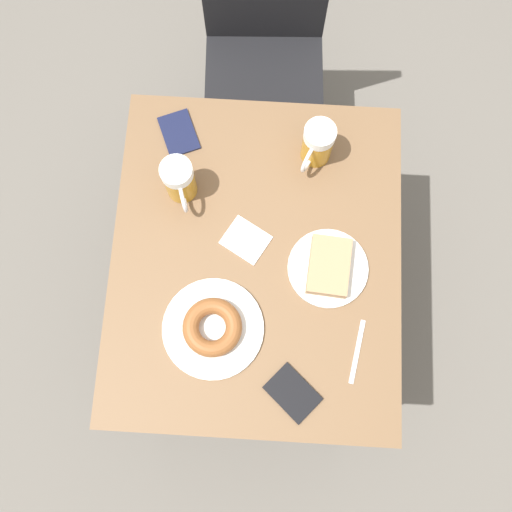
{
  "coord_description": "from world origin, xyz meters",
  "views": [
    {
      "loc": [
        0.02,
        -0.36,
        2.18
      ],
      "look_at": [
        0.0,
        0.0,
        0.76
      ],
      "focal_mm": 40.0,
      "sensor_mm": 36.0,
      "label": 1
    }
  ],
  "objects_px": {
    "beer_mug_center": "(317,144)",
    "plate_with_donut": "(213,328)",
    "plate_with_cake": "(328,267)",
    "passport_near_edge": "(179,133)",
    "chair": "(265,34)",
    "napkin_folded": "(246,240)",
    "fork": "(357,352)",
    "passport_far_edge": "(293,393)",
    "beer_mug_left": "(179,181)"
  },
  "relations": [
    {
      "from": "chair",
      "to": "beer_mug_center",
      "type": "height_order",
      "value": "chair"
    },
    {
      "from": "beer_mug_center",
      "to": "fork",
      "type": "distance_m",
      "value": 0.55
    },
    {
      "from": "beer_mug_center",
      "to": "passport_far_edge",
      "type": "bearing_deg",
      "value": -92.93
    },
    {
      "from": "chair",
      "to": "passport_near_edge",
      "type": "distance_m",
      "value": 0.53
    },
    {
      "from": "napkin_folded",
      "to": "fork",
      "type": "xyz_separation_m",
      "value": [
        0.3,
        -0.27,
        -0.0
      ]
    },
    {
      "from": "passport_far_edge",
      "to": "passport_near_edge",
      "type": "bearing_deg",
      "value": 116.87
    },
    {
      "from": "beer_mug_left",
      "to": "napkin_folded",
      "type": "bearing_deg",
      "value": -35.94
    },
    {
      "from": "plate_with_cake",
      "to": "passport_near_edge",
      "type": "xyz_separation_m",
      "value": [
        -0.42,
        0.36,
        -0.01
      ]
    },
    {
      "from": "chair",
      "to": "fork",
      "type": "height_order",
      "value": "chair"
    },
    {
      "from": "plate_with_donut",
      "to": "passport_near_edge",
      "type": "xyz_separation_m",
      "value": [
        -0.14,
        0.53,
        -0.02
      ]
    },
    {
      "from": "napkin_folded",
      "to": "passport_far_edge",
      "type": "distance_m",
      "value": 0.41
    },
    {
      "from": "napkin_folded",
      "to": "passport_near_edge",
      "type": "bearing_deg",
      "value": 124.69
    },
    {
      "from": "napkin_folded",
      "to": "passport_far_edge",
      "type": "bearing_deg",
      "value": -69.98
    },
    {
      "from": "plate_with_cake",
      "to": "napkin_folded",
      "type": "xyz_separation_m",
      "value": [
        -0.22,
        0.06,
        -0.02
      ]
    },
    {
      "from": "chair",
      "to": "plate_with_donut",
      "type": "bearing_deg",
      "value": -97.44
    },
    {
      "from": "beer_mug_left",
      "to": "napkin_folded",
      "type": "distance_m",
      "value": 0.23
    },
    {
      "from": "beer_mug_left",
      "to": "fork",
      "type": "distance_m",
      "value": 0.63
    },
    {
      "from": "beer_mug_center",
      "to": "fork",
      "type": "height_order",
      "value": "beer_mug_center"
    },
    {
      "from": "fork",
      "to": "beer_mug_center",
      "type": "bearing_deg",
      "value": 103.33
    },
    {
      "from": "beer_mug_center",
      "to": "plate_with_donut",
      "type": "bearing_deg",
      "value": -116.14
    },
    {
      "from": "chair",
      "to": "beer_mug_left",
      "type": "height_order",
      "value": "chair"
    },
    {
      "from": "chair",
      "to": "beer_mug_center",
      "type": "distance_m",
      "value": 0.57
    },
    {
      "from": "chair",
      "to": "passport_far_edge",
      "type": "distance_m",
      "value": 1.15
    },
    {
      "from": "plate_with_cake",
      "to": "napkin_folded",
      "type": "relative_size",
      "value": 1.47
    },
    {
      "from": "napkin_folded",
      "to": "passport_far_edge",
      "type": "relative_size",
      "value": 0.93
    },
    {
      "from": "beer_mug_left",
      "to": "passport_near_edge",
      "type": "xyz_separation_m",
      "value": [
        -0.03,
        0.17,
        -0.07
      ]
    },
    {
      "from": "plate_with_donut",
      "to": "beer_mug_left",
      "type": "height_order",
      "value": "beer_mug_left"
    },
    {
      "from": "fork",
      "to": "beer_mug_left",
      "type": "bearing_deg",
      "value": 139.75
    },
    {
      "from": "beer_mug_center",
      "to": "passport_far_edge",
      "type": "height_order",
      "value": "beer_mug_center"
    },
    {
      "from": "fork",
      "to": "passport_near_edge",
      "type": "height_order",
      "value": "passport_near_edge"
    },
    {
      "from": "plate_with_donut",
      "to": "beer_mug_left",
      "type": "distance_m",
      "value": 0.39
    },
    {
      "from": "plate_with_donut",
      "to": "napkin_folded",
      "type": "xyz_separation_m",
      "value": [
        0.07,
        0.24,
        -0.02
      ]
    },
    {
      "from": "plate_with_donut",
      "to": "fork",
      "type": "xyz_separation_m",
      "value": [
        0.37,
        -0.04,
        -0.02
      ]
    },
    {
      "from": "beer_mug_center",
      "to": "plate_with_cake",
      "type": "bearing_deg",
      "value": -81.91
    },
    {
      "from": "beer_mug_center",
      "to": "napkin_folded",
      "type": "xyz_separation_m",
      "value": [
        -0.17,
        -0.25,
        -0.07
      ]
    },
    {
      "from": "plate_with_cake",
      "to": "passport_near_edge",
      "type": "height_order",
      "value": "plate_with_cake"
    },
    {
      "from": "plate_with_cake",
      "to": "fork",
      "type": "distance_m",
      "value": 0.22
    },
    {
      "from": "plate_with_donut",
      "to": "napkin_folded",
      "type": "bearing_deg",
      "value": 74.03
    },
    {
      "from": "fork",
      "to": "passport_far_edge",
      "type": "bearing_deg",
      "value": -144.79
    },
    {
      "from": "chair",
      "to": "napkin_folded",
      "type": "xyz_separation_m",
      "value": [
        -0.01,
        -0.75,
        0.18
      ]
    },
    {
      "from": "passport_near_edge",
      "to": "passport_far_edge",
      "type": "bearing_deg",
      "value": -63.13
    },
    {
      "from": "chair",
      "to": "fork",
      "type": "relative_size",
      "value": 5.87
    },
    {
      "from": "chair",
      "to": "fork",
      "type": "xyz_separation_m",
      "value": [
        0.29,
        -1.02,
        0.18
      ]
    },
    {
      "from": "plate_with_cake",
      "to": "passport_far_edge",
      "type": "distance_m",
      "value": 0.33
    },
    {
      "from": "chair",
      "to": "plate_with_donut",
      "type": "relative_size",
      "value": 3.68
    },
    {
      "from": "beer_mug_center",
      "to": "passport_far_edge",
      "type": "relative_size",
      "value": 0.91
    },
    {
      "from": "chair",
      "to": "plate_with_cake",
      "type": "height_order",
      "value": "chair"
    },
    {
      "from": "plate_with_cake",
      "to": "beer_mug_left",
      "type": "relative_size",
      "value": 1.51
    },
    {
      "from": "napkin_folded",
      "to": "fork",
      "type": "distance_m",
      "value": 0.4
    },
    {
      "from": "passport_far_edge",
      "to": "fork",
      "type": "bearing_deg",
      "value": 35.21
    }
  ]
}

